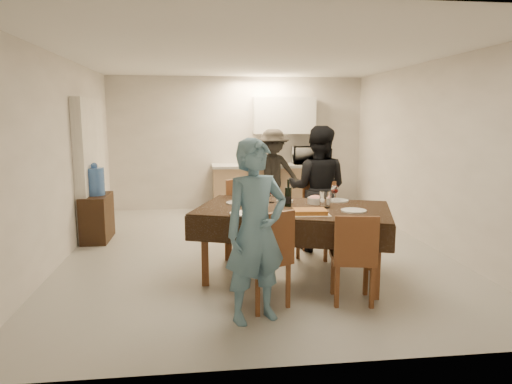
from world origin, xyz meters
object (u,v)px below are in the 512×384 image
Objects in this scene: dining_table at (293,210)px; person_far at (318,189)px; water_pitcher at (325,199)px; person_kitchen at (273,173)px; person_near at (256,232)px; wine_bottle at (288,193)px; savoury_tart at (310,212)px; microwave at (308,155)px; console at (97,218)px; water_jug at (95,181)px.

person_far reaches higher than dining_table.
water_pitcher is 0.12× the size of person_kitchen.
person_near reaches higher than water_pitcher.
person_far is (0.20, 1.10, -0.06)m from water_pitcher.
wine_bottle is at bearing 154.02° from dining_table.
microwave reaches higher than savoury_tart.
console is 1.82× the size of water_jug.
person_near is (2.03, -2.98, 0.48)m from console.
microwave is at bearing 93.26° from dining_table.
water_pitcher is 1.12m from person_far.
microwave is (1.07, 3.81, 0.29)m from dining_table.
person_far is at bearing 41.40° from person_near.
microwave is (0.97, 4.19, 0.23)m from savoury_tart.
console is 3.58m from water_pitcher.
wine_bottle is 1.17m from person_far.
wine_bottle is at bearing -36.67° from console.
microwave is (1.12, 3.76, 0.10)m from wine_bottle.
console is at bearing 6.08° from person_far.
person_far is (0.55, 1.05, 0.07)m from dining_table.
person_near reaches higher than wine_bottle.
savoury_tart is at bearing -93.01° from person_kitchen.
person_kitchen is (-0.05, 3.41, -0.11)m from water_pitcher.
person_far is (0.60, 1.00, -0.12)m from wine_bottle.
person_near reaches higher than microwave.
person_far reaches higher than console.
microwave reaches higher than dining_table.
microwave is 0.94m from person_kitchen.
console is at bearing 139.19° from savoury_tart.
water_jug is (0.00, 0.00, 0.54)m from console.
person_near is (-0.65, -0.67, -0.02)m from savoury_tart.
console is at bearing -153.67° from person_kitchen.
water_pitcher is (0.40, -0.10, -0.06)m from wine_bottle.
wine_bottle is 0.18× the size of person_far.
dining_table is 0.21m from wine_bottle.
dining_table is 5.90× the size of water_jug.
person_kitchen is (0.85, 4.41, -0.02)m from person_near.
water_jug is 3.25m from person_far.
dining_table is 3.95× the size of microwave.
wine_bottle is at bearing 165.96° from water_pitcher.
person_near is at bearing -55.78° from console.
water_jug is at bearing 6.08° from person_far.
wine_bottle is 0.19× the size of person_near.
person_far is (3.13, -0.88, 0.51)m from console.
water_jug is at bearing 27.15° from microwave.
microwave is at bearing -78.93° from person_far.
savoury_tart is 4.30m from microwave.
water_jug is at bearing -153.67° from person_kitchen.
person_near reaches higher than water_jug.
water_pitcher is at bearing 52.85° from savoury_tart.
wine_bottle reaches higher than water_jug.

